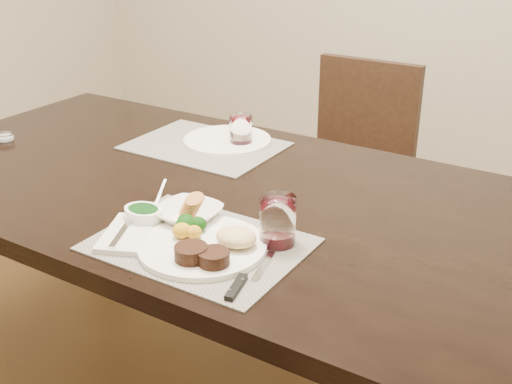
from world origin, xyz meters
The scene contains 13 objects.
dining_table centered at (0.00, 0.00, 0.67)m, with size 2.00×1.00×0.75m.
chair_far centered at (0.00, 0.93, 0.50)m, with size 0.42×0.42×0.90m.
placemat_near centered at (0.15, -0.29, 0.75)m, with size 0.46×0.34×0.00m, color gray.
placemat_far centered at (-0.22, 0.24, 0.75)m, with size 0.46×0.34×0.00m, color gray.
dinner_plate centered at (0.19, -0.30, 0.77)m, with size 0.29×0.29×0.05m.
napkin_fork centered at (-0.01, -0.34, 0.76)m, with size 0.17×0.21×0.02m.
steak_knife centered at (0.33, -0.37, 0.76)m, with size 0.05×0.21×0.01m.
cracker_bowl centered at (0.06, -0.21, 0.77)m, with size 0.15×0.15×0.07m.
sauce_ramekin centered at (-0.02, -0.27, 0.78)m, with size 0.10×0.15×0.08m.
wine_glass_near centered at (0.30, -0.19, 0.80)m, with size 0.08×0.08×0.11m.
far_plate centered at (-0.17, 0.30, 0.76)m, with size 0.28×0.28×0.01m, color white.
wine_glass_far centered at (-0.12, 0.30, 0.80)m, with size 0.07×0.07×0.10m.
salt_cellar centered at (-0.80, -0.06, 0.76)m, with size 0.05×0.05×0.02m.
Camera 1 is at (0.93, -1.29, 1.45)m, focal length 45.00 mm.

